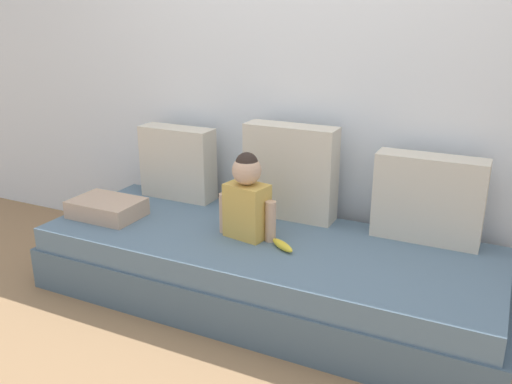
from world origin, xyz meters
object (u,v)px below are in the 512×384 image
Objects in this scene: toddler at (247,197)px; folded_blanket at (107,208)px; throw_pillow_center at (290,172)px; couch at (263,269)px; throw_pillow_right at (428,199)px; banana at (282,245)px; throw_pillow_left at (178,163)px.

toddler is 0.89m from folded_blanket.
folded_blanket is at bearing -153.90° from throw_pillow_center.
couch is 4.52× the size of throw_pillow_right.
banana is (0.14, -0.08, 0.20)m from couch.
throw_pillow_center is 0.99× the size of throw_pillow_right.
banana is (0.23, -0.07, -0.20)m from toddler.
toddler reaches higher than banana.
folded_blanket is (-0.95, -0.11, 0.24)m from couch.
throw_pillow_right is 0.79m from banana.
toddler reaches higher than throw_pillow_right.
couch is at bearing 149.96° from banana.
folded_blanket reaches higher than banana.
throw_pillow_left reaches higher than throw_pillow_right.
couch is 6.17× the size of folded_blanket.
couch is 0.99m from folded_blanket.
throw_pillow_center is at bearing 90.00° from couch.
throw_pillow_right is (0.76, 0.35, 0.41)m from couch.
throw_pillow_center is at bearing 108.23° from banana.
throw_pillow_left is 1.53m from throw_pillow_right.
banana is at bearing -25.68° from throw_pillow_left.
throw_pillow_left reaches higher than banana.
folded_blanket is (-1.72, -0.47, -0.18)m from throw_pillow_right.
throw_pillow_right reaches higher than folded_blanket.
toddler is at bearing 163.97° from banana.
toddler is at bearing 6.43° from folded_blanket.
throw_pillow_left is 0.77m from throw_pillow_center.
banana is at bearing 1.58° from folded_blanket.
banana is at bearing -30.04° from couch.
throw_pillow_center reaches higher than toddler.
throw_pillow_left is 2.80× the size of banana.
couch is at bearing -155.18° from throw_pillow_right.
throw_pillow_left is at bearing 154.32° from banana.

